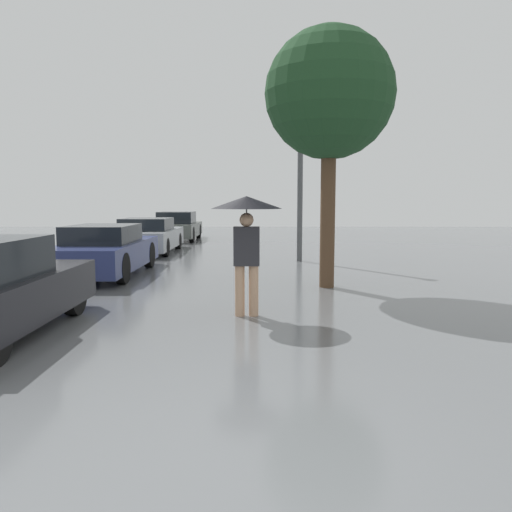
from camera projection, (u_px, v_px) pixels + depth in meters
ground_plane at (215, 479)px, 3.10m from camera, size 60.00×60.00×0.00m
pedestrian at (248, 220)px, 7.31m from camera, size 1.04×1.04×1.78m
parked_car_second at (107, 251)px, 11.53m from camera, size 1.62×4.19×1.17m
parked_car_third at (149, 236)px, 16.59m from camera, size 1.75×4.03×1.14m
parked_car_farthest at (179, 227)px, 21.75m from camera, size 1.72×3.97×1.24m
tree at (331, 95)px, 9.55m from camera, size 2.50×2.50×5.01m
street_lamp at (301, 160)px, 13.90m from camera, size 0.29×0.29×5.05m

